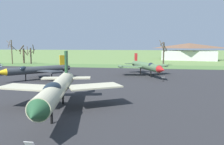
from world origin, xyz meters
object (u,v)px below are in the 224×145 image
at_px(jet_fighter_front_left, 37,70).
at_px(jet_fighter_rear_left, 146,66).
at_px(jet_fighter_front_right, 57,89).
at_px(info_placard_rear_left, 163,79).
at_px(visitor_building, 189,52).

xyz_separation_m(jet_fighter_front_left, jet_fighter_rear_left, (20.77, 9.28, 0.20)).
relative_size(jet_fighter_front_right, info_placard_rear_left, 18.11).
bearing_deg(jet_fighter_front_right, info_placard_rear_left, 62.31).
height_order(jet_fighter_front_right, info_placard_rear_left, jet_fighter_front_right).
xyz_separation_m(info_placard_rear_left, visitor_building, (14.76, 65.39, 3.17)).
xyz_separation_m(jet_fighter_front_left, jet_fighter_front_right, (12.75, -19.58, 0.47)).
bearing_deg(jet_fighter_front_right, visitor_building, 73.32).
distance_m(jet_fighter_front_left, jet_fighter_front_right, 23.37).
bearing_deg(jet_fighter_rear_left, visitor_building, 72.75).
distance_m(jet_fighter_front_right, visitor_building, 90.69).
height_order(jet_fighter_rear_left, info_placard_rear_left, jet_fighter_rear_left).
height_order(info_placard_rear_left, visitor_building, visitor_building).
bearing_deg(info_placard_rear_left, jet_fighter_rear_left, 113.68).
distance_m(info_placard_rear_left, visitor_building, 67.11).
relative_size(jet_fighter_front_left, info_placard_rear_left, 12.97).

